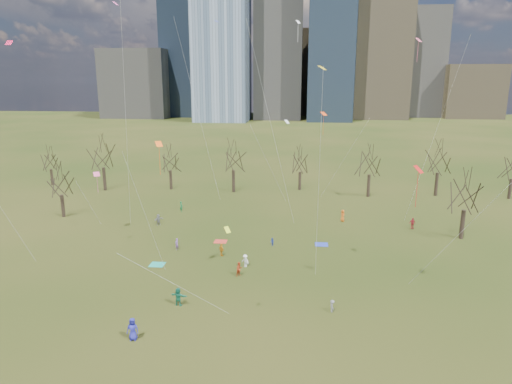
# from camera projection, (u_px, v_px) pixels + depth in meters

# --- Properties ---
(ground) EXTENTS (500.00, 500.00, 0.00)m
(ground) POSITION_uv_depth(u_px,v_px,m) (243.00, 292.00, 44.06)
(ground) COLOR black
(ground) RESTS_ON ground
(downtown_skyline) EXTENTS (212.50, 78.00, 118.00)m
(downtown_skyline) POSITION_uv_depth(u_px,v_px,m) (290.00, 43.00, 238.53)
(downtown_skyline) COLOR slate
(downtown_skyline) RESTS_ON ground
(bare_tree_row) EXTENTS (113.04, 29.80, 9.50)m
(bare_tree_row) POSITION_uv_depth(u_px,v_px,m) (270.00, 162.00, 78.58)
(bare_tree_row) COLOR black
(bare_tree_row) RESTS_ON ground
(blanket_teal) EXTENTS (1.60, 1.50, 0.03)m
(blanket_teal) POSITION_uv_depth(u_px,v_px,m) (157.00, 265.00, 50.49)
(blanket_teal) COLOR teal
(blanket_teal) RESTS_ON ground
(blanket_navy) EXTENTS (1.60, 1.50, 0.03)m
(blanket_navy) POSITION_uv_depth(u_px,v_px,m) (321.00, 244.00, 56.69)
(blanket_navy) COLOR #263AB5
(blanket_navy) RESTS_ON ground
(blanket_crimson) EXTENTS (1.60, 1.50, 0.03)m
(blanket_crimson) POSITION_uv_depth(u_px,v_px,m) (221.00, 241.00, 57.72)
(blanket_crimson) COLOR red
(blanket_crimson) RESTS_ON ground
(person_0) EXTENTS (0.97, 0.69, 1.84)m
(person_0) POSITION_uv_depth(u_px,v_px,m) (133.00, 329.00, 35.67)
(person_0) COLOR #24259C
(person_0) RESTS_ON ground
(person_2) EXTENTS (0.92, 0.94, 1.52)m
(person_2) POSITION_uv_depth(u_px,v_px,m) (239.00, 269.00, 47.44)
(person_2) COLOR #BE3E1B
(person_2) RESTS_ON ground
(person_3) EXTENTS (0.56, 0.80, 1.12)m
(person_3) POSITION_uv_depth(u_px,v_px,m) (332.00, 306.00, 40.08)
(person_3) COLOR slate
(person_3) RESTS_ON ground
(person_4) EXTENTS (0.89, 0.90, 1.52)m
(person_4) POSITION_uv_depth(u_px,v_px,m) (222.00, 250.00, 52.84)
(person_4) COLOR orange
(person_4) RESTS_ON ground
(person_5) EXTENTS (1.65, 0.82, 1.71)m
(person_5) POSITION_uv_depth(u_px,v_px,m) (178.00, 297.00, 41.18)
(person_5) COLOR #1B7A5B
(person_5) RESTS_ON ground
(person_7) EXTENTS (0.53, 0.62, 1.45)m
(person_7) POSITION_uv_depth(u_px,v_px,m) (177.00, 244.00, 54.78)
(person_7) COLOR #7E52A4
(person_7) RESTS_ON ground
(person_8) EXTENTS (0.58, 0.62, 1.02)m
(person_8) POSITION_uv_depth(u_px,v_px,m) (272.00, 242.00, 56.14)
(person_8) COLOR #283FAF
(person_8) RESTS_ON ground
(person_9) EXTENTS (1.06, 0.97, 1.43)m
(person_9) POSITION_uv_depth(u_px,v_px,m) (245.00, 261.00, 49.77)
(person_9) COLOR white
(person_9) RESTS_ON ground
(person_10) EXTENTS (0.97, 0.55, 1.56)m
(person_10) POSITION_uv_depth(u_px,v_px,m) (412.00, 223.00, 62.60)
(person_10) COLOR #B5192E
(person_10) RESTS_ON ground
(person_11) EXTENTS (1.24, 1.47, 1.59)m
(person_11) POSITION_uv_depth(u_px,v_px,m) (158.00, 220.00, 64.16)
(person_11) COLOR slate
(person_11) RESTS_ON ground
(person_12) EXTENTS (0.73, 0.95, 1.74)m
(person_12) POSITION_uv_depth(u_px,v_px,m) (343.00, 216.00, 65.81)
(person_12) COLOR orange
(person_12) RESTS_ON ground
(person_13) EXTENTS (0.67, 0.70, 1.61)m
(person_13) POSITION_uv_depth(u_px,v_px,m) (181.00, 206.00, 70.82)
(person_13) COLOR #1A793E
(person_13) RESTS_ON ground
(kites_airborne) EXTENTS (61.73, 46.03, 27.53)m
(kites_airborne) POSITION_uv_depth(u_px,v_px,m) (266.00, 148.00, 52.97)
(kites_airborne) COLOR #FC5F15
(kites_airborne) RESTS_ON ground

